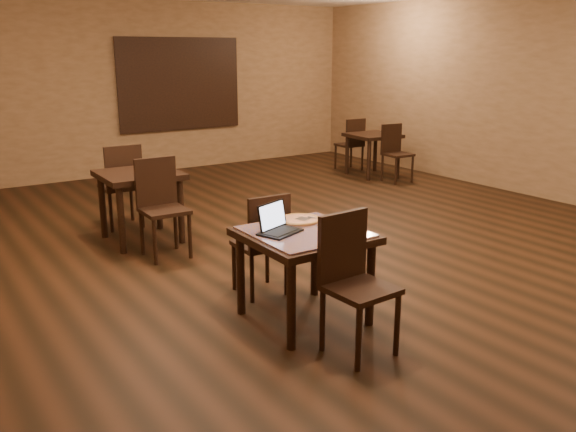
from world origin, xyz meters
TOP-DOWN VIEW (x-y plane):
  - ground at (0.00, 0.00)m, footprint 10.00×10.00m
  - wall_back at (0.00, 5.00)m, footprint 8.00×0.02m
  - wall_right at (4.00, 0.00)m, footprint 0.02×10.00m
  - mural at (0.50, 4.96)m, footprint 2.34×0.05m
  - tiled_table at (-1.43, -1.70)m, footprint 0.93×0.93m
  - chair_main_near at (-1.44, -2.31)m, footprint 0.47×0.47m
  - chair_main_far at (-1.44, -1.08)m, footprint 0.43×0.43m
  - laptop at (-1.63, -1.59)m, footprint 0.39×0.36m
  - plate at (-1.21, -1.88)m, footprint 0.27×0.27m
  - pizza_slice at (-1.21, -1.88)m, footprint 0.23×0.23m
  - pizza_pan at (-1.31, -1.46)m, footprint 0.35×0.35m
  - pizza_whole at (-1.31, -1.46)m, footprint 0.35×0.35m
  - spatula at (-1.29, -1.48)m, footprint 0.19×0.27m
  - napkin_roll at (-1.03, -1.84)m, footprint 0.10×0.17m
  - other_table_a at (3.00, 2.51)m, footprint 0.83×0.83m
  - other_table_a_chair_near at (3.01, 1.95)m, footprint 0.44×0.44m
  - other_table_a_chair_far at (2.99, 3.07)m, footprint 0.44×0.44m
  - other_table_b at (-1.75, 1.12)m, footprint 0.88×0.88m
  - other_table_b_chair_near at (-1.75, 0.51)m, footprint 0.46×0.46m
  - other_table_b_chair_far at (-1.76, 1.73)m, footprint 0.46×0.46m

SIDE VIEW (x-z plane):
  - ground at x=0.00m, z-range 0.00..0.00m
  - chair_main_far at x=-1.44m, z-range 0.06..1.01m
  - other_table_a_chair_near at x=3.01m, z-range 0.06..1.01m
  - other_table_a_chair_far at x=2.99m, z-range 0.06..1.01m
  - chair_main_near at x=-1.44m, z-range 0.07..1.10m
  - other_table_b_chair_near at x=-1.75m, z-range 0.07..1.12m
  - other_table_b_chair_far at x=-1.76m, z-range 0.07..1.12m
  - other_table_a at x=3.00m, z-range 0.24..0.98m
  - tiled_table at x=-1.43m, z-range 0.28..1.04m
  - other_table_b at x=-1.75m, z-range 0.27..1.08m
  - pizza_pan at x=-1.31m, z-range 0.76..0.77m
  - plate at x=-1.21m, z-range 0.76..0.78m
  - pizza_whole at x=-1.31m, z-range 0.77..0.79m
  - napkin_roll at x=-1.03m, z-range 0.76..0.80m
  - pizza_slice at x=-1.21m, z-range 0.77..0.80m
  - spatula at x=-1.29m, z-range 0.78..0.80m
  - laptop at x=-1.63m, z-range 0.71..0.93m
  - wall_back at x=0.00m, z-range 0.00..3.00m
  - wall_right at x=4.00m, z-range 0.00..3.00m
  - mural at x=0.50m, z-range 0.73..2.37m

